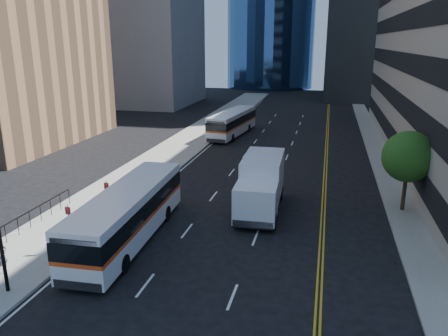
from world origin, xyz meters
name	(u,v)px	position (x,y,z in m)	size (l,w,h in m)	color
ground	(240,253)	(0.00, 0.00, 0.00)	(160.00, 160.00, 0.00)	black
sidewalk_west	(191,139)	(-10.50, 25.00, 0.07)	(5.00, 90.00, 0.15)	gray
sidewalk_east	(377,149)	(9.00, 25.00, 0.07)	(2.00, 90.00, 0.15)	gray
street_tree	(408,157)	(9.00, 8.00, 3.64)	(3.20, 3.20, 5.10)	#332114
lamp_post	(0,236)	(-9.00, -6.00, 2.72)	(0.28, 0.28, 4.56)	black
bus_front	(128,213)	(-6.15, 0.10, 1.59)	(2.93, 11.37, 2.91)	white
bus_rear	(233,122)	(-6.60, 28.49, 1.52)	(3.59, 10.98, 2.78)	white
box_truck	(261,184)	(0.13, 6.12, 1.79)	(2.68, 7.18, 3.40)	white
pedestrian	(0,256)	(-10.17, -4.89, 1.07)	(0.67, 0.44, 1.84)	#5D5C64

